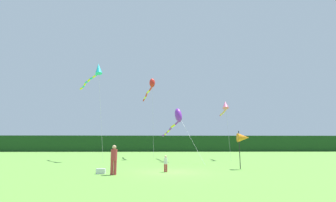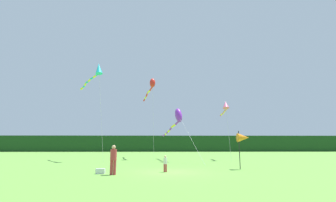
# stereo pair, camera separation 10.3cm
# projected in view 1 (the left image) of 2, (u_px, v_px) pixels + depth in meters

# --- Properties ---
(ground_plane) EXTENTS (120.00, 120.00, 0.00)m
(ground_plane) POSITION_uv_depth(u_px,v_px,m) (170.00, 172.00, 16.58)
(ground_plane) COLOR #5B9338
(distant_treeline) EXTENTS (108.00, 2.73, 3.92)m
(distant_treeline) POSITION_uv_depth(u_px,v_px,m) (164.00, 144.00, 61.22)
(distant_treeline) COLOR #193D19
(distant_treeline) RESTS_ON ground
(person_adult) EXTENTS (0.40, 0.40, 1.82)m
(person_adult) POSITION_uv_depth(u_px,v_px,m) (114.00, 158.00, 15.25)
(person_adult) COLOR #B23338
(person_adult) RESTS_ON ground
(person_child) EXTENTS (0.24, 0.24, 1.11)m
(person_child) POSITION_uv_depth(u_px,v_px,m) (166.00, 163.00, 16.69)
(person_child) COLOR #B23338
(person_child) RESTS_ON ground
(cooler_box) EXTENTS (0.57, 0.30, 0.33)m
(cooler_box) POSITION_uv_depth(u_px,v_px,m) (101.00, 171.00, 15.62)
(cooler_box) COLOR silver
(cooler_box) RESTS_ON ground
(banner_flag_pole) EXTENTS (0.90, 0.70, 2.90)m
(banner_flag_pole) POSITION_uv_depth(u_px,v_px,m) (243.00, 138.00, 18.90)
(banner_flag_pole) COLOR black
(banner_flag_pole) RESTS_ON ground
(kite_purple) EXTENTS (3.88, 10.46, 6.12)m
(kite_purple) POSITION_uv_depth(u_px,v_px,m) (177.00, 118.00, 27.95)
(kite_purple) COLOR #B2B2B2
(kite_purple) RESTS_ON ground
(kite_red) EXTENTS (2.12, 7.73, 10.66)m
(kite_red) POSITION_uv_depth(u_px,v_px,m) (151.00, 86.00, 33.24)
(kite_red) COLOR #B2B2B2
(kite_red) RESTS_ON ground
(kite_rainbow) EXTENTS (0.87, 5.42, 7.22)m
(kite_rainbow) POSITION_uv_depth(u_px,v_px,m) (225.00, 106.00, 30.25)
(kite_rainbow) COLOR #B2B2B2
(kite_rainbow) RESTS_ON ground
(kite_cyan) EXTENTS (4.87, 5.79, 11.55)m
(kite_cyan) POSITION_uv_depth(u_px,v_px,m) (97.00, 71.00, 29.32)
(kite_cyan) COLOR #B2B2B2
(kite_cyan) RESTS_ON ground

